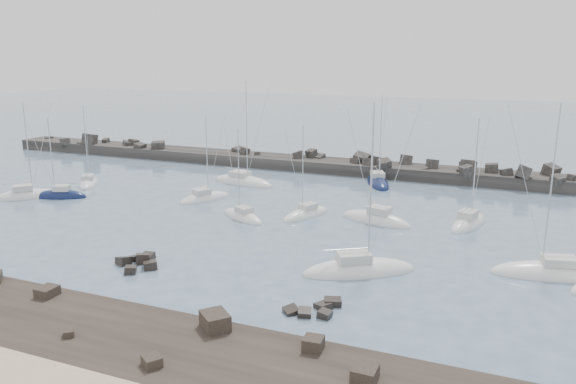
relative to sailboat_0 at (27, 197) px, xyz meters
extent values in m
plane|color=slate|center=(32.69, -5.75, -0.15)|extent=(400.00, 400.00, 0.00)
cube|color=black|center=(32.69, -27.75, -0.15)|extent=(140.00, 12.00, 0.70)
cube|color=black|center=(53.05, -25.34, 0.65)|extent=(1.42, 1.58, 0.90)
cube|color=black|center=(49.07, -23.14, 0.62)|extent=(1.36, 1.35, 0.84)
cube|color=black|center=(40.62, -28.68, 0.51)|extent=(1.55, 1.51, 0.63)
cube|color=black|center=(33.24, -27.76, 0.42)|extent=(1.00, 1.00, 0.45)
cube|color=black|center=(26.98, -23.38, 0.57)|extent=(1.36, 1.54, 0.73)
cube|color=black|center=(41.84, -23.07, 0.77)|extent=(2.66, 2.62, 1.15)
cube|color=black|center=(28.89, -13.87, 0.13)|extent=(1.62, 1.76, 1.34)
cube|color=black|center=(27.68, -13.67, -0.01)|extent=(1.37, 1.36, 0.79)
cube|color=black|center=(30.39, -14.72, 0.12)|extent=(1.86, 1.85, 0.96)
cube|color=black|center=(27.51, -14.81, 0.05)|extent=(1.60, 1.59, 1.33)
cube|color=black|center=(29.48, -16.33, 0.06)|extent=(1.39, 1.51, 0.96)
cube|color=black|center=(28.82, -13.00, 0.07)|extent=(1.28, 1.42, 0.84)
cube|color=black|center=(47.47, -16.56, -0.02)|extent=(1.55, 1.49, 0.72)
cube|color=black|center=(46.61, -18.25, -0.02)|extent=(1.31, 1.35, 0.96)
cube|color=black|center=(48.08, -17.93, 0.08)|extent=(1.08, 1.05, 0.72)
cube|color=black|center=(45.52, -18.14, -0.16)|extent=(1.53, 1.64, 1.10)
cube|color=black|center=(47.97, -15.71, -0.01)|extent=(1.62, 1.47, 0.79)
cube|color=#292725|center=(25.19, 32.25, 0.05)|extent=(115.00, 6.00, 3.20)
cube|color=#292725|center=(-8.43, 32.31, 1.69)|extent=(3.00, 2.89, 1.86)
cube|color=#292725|center=(-7.68, 32.87, 1.90)|extent=(1.92, 1.67, 1.90)
cube|color=#292725|center=(-17.21, 30.08, 1.44)|extent=(1.47, 1.41, 1.12)
cube|color=#292725|center=(29.38, 33.74, 1.61)|extent=(2.38, 2.35, 1.44)
cube|color=#292725|center=(-4.38, 30.49, 1.78)|extent=(2.12, 1.97, 1.74)
cube|color=#292725|center=(-15.90, 30.31, 2.54)|extent=(2.80, 2.81, 2.66)
cube|color=#292725|center=(67.32, 30.86, 1.96)|extent=(1.46, 1.36, 1.20)
cube|color=#292725|center=(53.63, 31.45, 2.32)|extent=(2.41, 2.52, 2.36)
cube|color=#292725|center=(53.57, 29.67, 2.02)|extent=(2.37, 2.35, 1.90)
cube|color=#292725|center=(52.84, 33.43, 2.10)|extent=(1.71, 1.95, 1.66)
cube|color=#292725|center=(56.88, 32.50, 2.00)|extent=(1.97, 1.89, 1.99)
cube|color=#292725|center=(58.33, 33.31, 1.46)|extent=(1.44, 1.43, 0.84)
cube|color=#292725|center=(38.89, 31.16, 1.81)|extent=(2.38, 2.60, 2.25)
cube|color=#292725|center=(-2.43, 33.83, 1.46)|extent=(1.93, 1.94, 1.40)
cube|color=#292725|center=(-0.82, 31.11, 2.09)|extent=(2.97, 2.95, 1.87)
cube|color=#292725|center=(-18.17, 30.45, 1.42)|extent=(1.75, 1.70, 0.97)
cube|color=#292725|center=(36.62, 31.85, 1.86)|extent=(2.35, 2.47, 1.42)
cube|color=#292725|center=(43.88, 34.40, 1.90)|extent=(2.38, 2.99, 2.62)
cube|color=#292725|center=(65.59, 29.74, 1.77)|extent=(2.21, 2.35, 1.58)
cube|color=#292725|center=(65.21, 33.68, 1.55)|extent=(1.61, 1.65, 1.27)
cube|color=#292725|center=(52.83, 31.56, 1.58)|extent=(1.91, 2.01, 1.71)
cube|color=#292725|center=(41.45, 29.85, 2.05)|extent=(2.42, 2.67, 2.18)
cube|color=#292725|center=(58.95, 31.12, 1.87)|extent=(2.13, 1.93, 1.79)
cube|color=#292725|center=(18.69, 32.36, 1.68)|extent=(1.43, 1.48, 0.96)
cube|color=#292725|center=(28.21, 33.55, 2.16)|extent=(2.17, 2.12, 1.90)
cube|color=#292725|center=(61.21, 30.14, 2.38)|extent=(2.26, 2.39, 2.58)
cube|color=#292725|center=(26.40, 32.05, 2.11)|extent=(2.27, 2.00, 1.82)
cube|color=#292725|center=(-21.49, 29.73, 1.73)|extent=(2.64, 2.57, 1.81)
cube|color=#292725|center=(48.29, 32.21, 2.21)|extent=(2.12, 2.08, 1.82)
cube|color=#292725|center=(-9.68, 33.73, 1.60)|extent=(1.37, 1.41, 0.76)
cube|color=#292725|center=(39.38, 32.80, 1.84)|extent=(2.59, 2.63, 2.22)
cube|color=#292725|center=(-29.02, 33.15, 1.55)|extent=(1.53, 1.77, 0.99)
cube|color=#292725|center=(14.24, 34.02, 1.60)|extent=(2.51, 2.68, 1.85)
cube|color=#292725|center=(37.05, 32.64, 2.08)|extent=(2.80, 2.62, 2.65)
cube|color=#292725|center=(64.84, 33.46, 2.16)|extent=(2.94, 2.91, 2.34)
cube|color=#292725|center=(-14.43, 33.11, 1.86)|extent=(1.22, 1.60, 1.35)
cube|color=#292725|center=(16.46, 32.05, 2.14)|extent=(1.82, 1.72, 1.59)
cube|color=#292725|center=(47.38, 31.03, 1.47)|extent=(1.51, 1.54, 1.04)
ellipsoid|color=white|center=(0.02, 0.02, -0.10)|extent=(8.03, 7.89, 2.29)
cube|color=silver|center=(-0.29, -0.28, 1.25)|extent=(2.93, 2.92, 0.76)
cylinder|color=silver|center=(0.51, 0.49, 6.67)|extent=(0.13, 0.13, 11.60)
cylinder|color=silver|center=(-0.72, -0.70, 1.95)|extent=(2.54, 2.47, 0.11)
ellipsoid|color=white|center=(1.96, 9.51, -0.10)|extent=(6.33, 7.86, 1.95)
cube|color=silver|center=(2.17, 9.18, 1.04)|extent=(2.52, 2.69, 0.61)
cylinder|color=silver|center=(1.61, 10.03, 6.00)|extent=(0.11, 0.11, 10.55)
cylinder|color=silver|center=(2.47, 8.72, 1.61)|extent=(1.79, 2.66, 0.09)
ellipsoid|color=#101B44|center=(3.90, 1.77, -0.10)|extent=(7.48, 4.74, 2.09)
cube|color=silver|center=(4.23, 1.90, 1.16)|extent=(2.40, 2.09, 0.74)
cylinder|color=silver|center=(3.37, 1.56, 5.63)|extent=(0.13, 0.13, 9.68)
cylinder|color=silver|center=(4.70, 2.09, 1.85)|extent=(2.70, 1.17, 0.11)
ellipsoid|color=white|center=(22.51, 8.09, -0.10)|extent=(5.48, 7.74, 1.95)
cube|color=silver|center=(22.34, 7.75, 1.04)|extent=(2.30, 2.56, 0.63)
cylinder|color=silver|center=(22.78, 8.62, 5.79)|extent=(0.11, 0.11, 10.13)
cylinder|color=silver|center=(22.10, 7.29, 1.63)|extent=(1.44, 2.71, 0.09)
ellipsoid|color=white|center=(22.85, 18.64, -0.10)|extent=(10.72, 4.92, 2.42)
cube|color=silver|center=(22.35, 18.73, 1.28)|extent=(3.20, 2.54, 0.71)
cylinder|color=silver|center=(23.67, 18.50, 7.89)|extent=(0.12, 0.12, 13.94)
cylinder|color=silver|center=(21.63, 18.86, 1.94)|extent=(4.09, 0.81, 0.10)
ellipsoid|color=white|center=(30.95, 2.49, -0.10)|extent=(7.34, 5.41, 1.87)
cube|color=silver|center=(31.26, 2.31, 1.00)|extent=(2.45, 2.23, 0.61)
cylinder|color=silver|center=(30.44, 2.76, 5.53)|extent=(0.10, 0.10, 9.67)
cylinder|color=silver|center=(31.70, 2.07, 1.56)|extent=(2.55, 1.46, 0.09)
ellipsoid|color=white|center=(37.52, 6.17, -0.10)|extent=(4.87, 7.71, 1.91)
cube|color=silver|center=(37.65, 6.51, 1.02)|extent=(2.15, 2.47, 0.62)
cylinder|color=silver|center=(37.30, 5.62, 5.70)|extent=(0.11, 0.11, 9.97)
cylinder|color=silver|center=(37.85, 6.99, 1.59)|extent=(1.18, 2.78, 0.09)
ellipsoid|color=white|center=(48.08, -8.58, -0.10)|extent=(10.36, 8.06, 2.53)
cube|color=silver|center=(47.65, -8.85, 1.36)|extent=(3.52, 3.25, 0.78)
cylinder|color=silver|center=(48.78, -8.15, 7.87)|extent=(0.13, 0.13, 13.79)
cylinder|color=silver|center=(47.04, -9.22, 2.09)|extent=(3.54, 2.24, 0.11)
ellipsoid|color=#101B44|center=(41.48, 25.79, -0.10)|extent=(6.23, 9.38, 2.31)
cube|color=silver|center=(41.29, 26.20, 1.25)|extent=(2.69, 3.05, 0.74)
cylinder|color=silver|center=(41.77, 25.13, 6.97)|extent=(0.13, 0.13, 12.19)
cylinder|color=silver|center=(41.03, 26.78, 1.94)|extent=(1.57, 3.34, 0.11)
ellipsoid|color=white|center=(45.75, 7.07, -0.10)|extent=(9.08, 4.86, 2.37)
cube|color=silver|center=(46.17, 6.96, 1.31)|extent=(2.80, 2.32, 0.80)
cylinder|color=silver|center=(45.08, 7.25, 6.76)|extent=(0.14, 0.14, 11.72)
cylinder|color=silver|center=(46.75, 6.80, 2.05)|extent=(3.38, 1.01, 0.11)
ellipsoid|color=white|center=(55.75, 9.77, -0.10)|extent=(4.65, 8.52, 2.25)
cube|color=silver|center=(55.64, 9.38, 1.24)|extent=(2.20, 2.64, 0.77)
cylinder|color=silver|center=(55.93, 10.40, 6.35)|extent=(0.13, 0.13, 10.99)
cylinder|color=silver|center=(55.49, 8.83, 1.95)|extent=(1.00, 3.16, 0.11)
ellipsoid|color=white|center=(63.76, -2.83, -0.10)|extent=(10.72, 5.58, 2.42)
cube|color=silver|center=(64.26, -2.71, 1.28)|extent=(3.29, 2.70, 0.72)
cylinder|color=silver|center=(62.97, -3.03, 7.85)|extent=(0.12, 0.12, 13.84)
cylinder|color=silver|center=(64.95, -2.53, 1.95)|extent=(4.00, 1.10, 0.10)
camera|label=1|loc=(59.97, -53.83, 18.75)|focal=35.00mm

